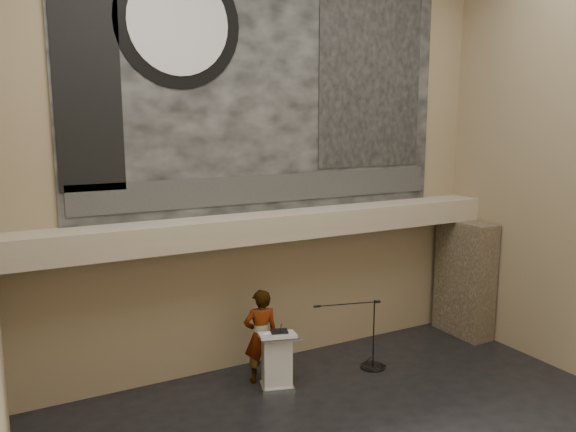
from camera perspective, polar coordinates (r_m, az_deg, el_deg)
wall_back at (r=11.27m, az=-1.91°, el=5.89°), size 10.00×0.02×8.50m
soffit at (r=11.08m, az=-0.97°, el=-0.96°), size 10.00×0.80×0.50m
sprinkler_left at (r=10.48m, az=-8.67°, el=-3.27°), size 0.04×0.04×0.06m
sprinkler_right at (r=12.06m, az=7.23°, el=-1.50°), size 0.04×0.04×0.06m
banner at (r=11.23m, az=-1.89°, el=13.28°), size 8.00×0.05×5.00m
banner_text_strip at (r=11.26m, az=-1.74°, el=2.82°), size 7.76×0.02×0.55m
banner_clock_rim at (r=10.64m, az=-11.06°, el=18.72°), size 2.30×0.02×2.30m
banner_clock_face at (r=10.62m, az=-11.02°, el=18.73°), size 1.84×0.02×1.84m
banner_building_print at (r=12.44m, az=8.46°, el=13.31°), size 2.60×0.02×3.60m
banner_brick_print at (r=10.16m, az=-19.64°, el=11.38°), size 1.10×0.02×3.20m
stone_pier at (r=13.81m, az=17.52°, el=-6.05°), size 0.60×1.40×2.70m
lectern at (r=10.86m, az=-1.13°, el=-14.49°), size 0.78×0.65×1.13m
binder at (r=10.67m, az=-0.90°, el=-11.67°), size 0.38×0.34×0.04m
papers at (r=10.57m, az=-1.56°, el=-11.95°), size 0.34×0.39×0.00m
speaker_person at (r=11.00m, az=-2.78°, el=-12.08°), size 0.74×0.55×1.84m
mic_stand at (r=11.94m, az=8.41°, el=-14.02°), size 1.49×0.60×1.44m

